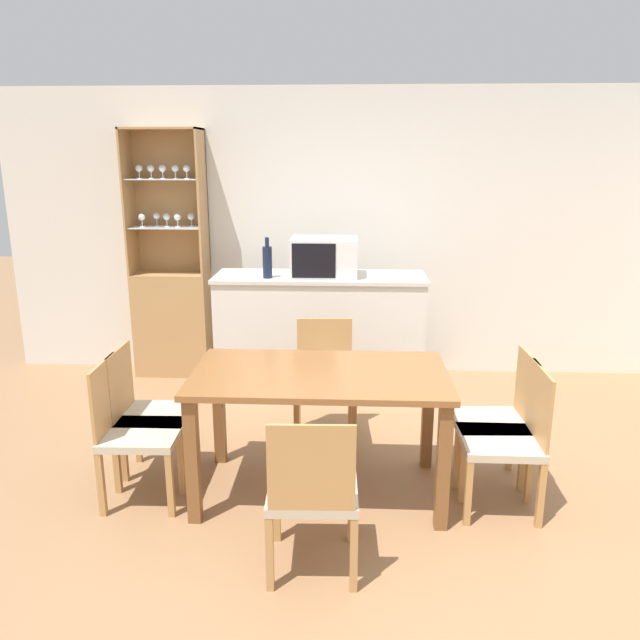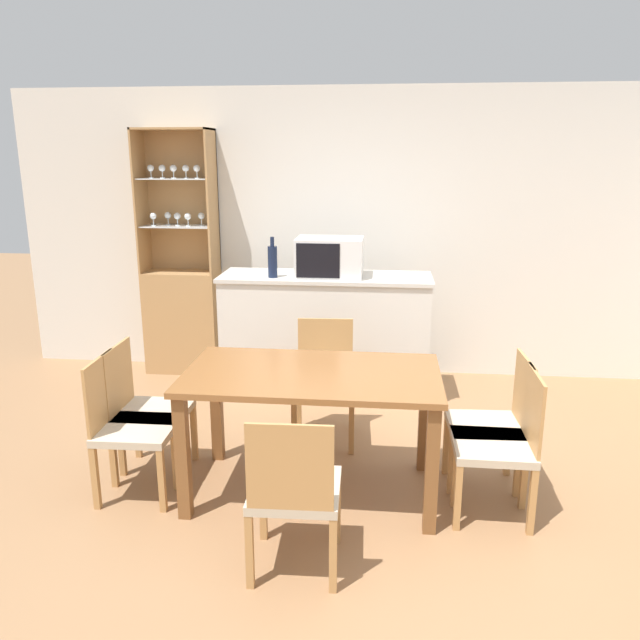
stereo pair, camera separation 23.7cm
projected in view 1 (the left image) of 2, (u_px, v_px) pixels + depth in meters
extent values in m
plane|color=#936B47|center=(392.00, 527.00, 3.41)|extent=(18.00, 18.00, 0.00)
cube|color=silver|center=(378.00, 235.00, 5.62)|extent=(6.80, 0.06, 2.55)
cube|color=silver|center=(320.00, 338.00, 5.18)|extent=(1.68, 0.53, 1.00)
cube|color=beige|center=(320.00, 277.00, 5.05)|extent=(1.71, 0.56, 0.03)
cube|color=tan|center=(173.00, 323.00, 5.73)|extent=(0.67, 0.34, 0.94)
cube|color=tan|center=(171.00, 201.00, 5.60)|extent=(0.67, 0.02, 1.25)
cube|color=tan|center=(129.00, 202.00, 5.46)|extent=(0.02, 0.34, 1.25)
cube|color=tan|center=(203.00, 203.00, 5.43)|extent=(0.02, 0.34, 1.25)
cube|color=tan|center=(161.00, 129.00, 5.29)|extent=(0.67, 0.34, 0.02)
cube|color=white|center=(167.00, 227.00, 5.50)|extent=(0.62, 0.29, 0.01)
cube|color=white|center=(164.00, 179.00, 5.39)|extent=(0.62, 0.29, 0.01)
cylinder|color=white|center=(142.00, 226.00, 5.47)|extent=(0.04, 0.04, 0.01)
cylinder|color=white|center=(142.00, 223.00, 5.46)|extent=(0.01, 0.01, 0.06)
sphere|color=white|center=(142.00, 217.00, 5.45)|extent=(0.06, 0.06, 0.06)
cylinder|color=white|center=(140.00, 178.00, 5.38)|extent=(0.04, 0.04, 0.01)
cylinder|color=white|center=(139.00, 174.00, 5.37)|extent=(0.01, 0.01, 0.06)
sphere|color=white|center=(139.00, 168.00, 5.36)|extent=(0.06, 0.06, 0.06)
cylinder|color=white|center=(157.00, 225.00, 5.54)|extent=(0.04, 0.04, 0.01)
cylinder|color=white|center=(157.00, 222.00, 5.54)|extent=(0.01, 0.01, 0.06)
sphere|color=white|center=(156.00, 216.00, 5.52)|extent=(0.06, 0.06, 0.06)
cylinder|color=white|center=(151.00, 178.00, 5.37)|extent=(0.04, 0.04, 0.01)
cylinder|color=white|center=(151.00, 174.00, 5.36)|extent=(0.01, 0.01, 0.06)
sphere|color=white|center=(151.00, 168.00, 5.35)|extent=(0.06, 0.06, 0.06)
cylinder|color=white|center=(167.00, 226.00, 5.49)|extent=(0.04, 0.04, 0.01)
cylinder|color=white|center=(167.00, 223.00, 5.48)|extent=(0.01, 0.01, 0.06)
sphere|color=white|center=(166.00, 217.00, 5.47)|extent=(0.06, 0.06, 0.06)
cylinder|color=white|center=(163.00, 178.00, 5.35)|extent=(0.04, 0.04, 0.01)
cylinder|color=white|center=(163.00, 175.00, 5.35)|extent=(0.01, 0.01, 0.06)
sphere|color=white|center=(162.00, 168.00, 5.33)|extent=(0.06, 0.06, 0.06)
cylinder|color=white|center=(178.00, 227.00, 5.46)|extent=(0.04, 0.04, 0.01)
cylinder|color=white|center=(178.00, 223.00, 5.45)|extent=(0.01, 0.01, 0.06)
sphere|color=white|center=(177.00, 217.00, 5.44)|extent=(0.06, 0.06, 0.06)
cylinder|color=white|center=(176.00, 178.00, 5.37)|extent=(0.04, 0.04, 0.01)
cylinder|color=white|center=(175.00, 174.00, 5.36)|extent=(0.01, 0.01, 0.06)
sphere|color=white|center=(175.00, 168.00, 5.35)|extent=(0.06, 0.06, 0.06)
cylinder|color=white|center=(192.00, 226.00, 5.51)|extent=(0.04, 0.04, 0.01)
cylinder|color=white|center=(191.00, 222.00, 5.51)|extent=(0.01, 0.01, 0.06)
sphere|color=white|center=(191.00, 216.00, 5.49)|extent=(0.06, 0.06, 0.06)
cylinder|color=white|center=(187.00, 178.00, 5.34)|extent=(0.04, 0.04, 0.01)
cylinder|color=white|center=(187.00, 175.00, 5.33)|extent=(0.01, 0.01, 0.06)
sphere|color=white|center=(186.00, 168.00, 5.32)|extent=(0.06, 0.06, 0.06)
cube|color=brown|center=(320.00, 375.00, 3.59)|extent=(1.47, 0.82, 0.04)
cube|color=brown|center=(193.00, 461.00, 3.38)|extent=(0.07, 0.07, 0.73)
cube|color=brown|center=(443.00, 467.00, 3.32)|extent=(0.07, 0.07, 0.73)
cube|color=brown|center=(219.00, 410.00, 4.06)|extent=(0.07, 0.07, 0.73)
cube|color=brown|center=(428.00, 414.00, 4.00)|extent=(0.07, 0.07, 0.73)
cube|color=#C1B299|center=(143.00, 434.00, 3.61)|extent=(0.44, 0.44, 0.05)
cube|color=#B7844C|center=(104.00, 397.00, 3.56)|extent=(0.03, 0.39, 0.41)
cube|color=#B7844C|center=(186.00, 453.00, 3.85)|extent=(0.04, 0.04, 0.39)
cube|color=#B7844C|center=(170.00, 485.00, 3.47)|extent=(0.04, 0.04, 0.39)
cube|color=#B7844C|center=(124.00, 452.00, 3.86)|extent=(0.04, 0.04, 0.39)
cube|color=#B7844C|center=(101.00, 484.00, 3.48)|extent=(0.04, 0.04, 0.39)
cube|color=#C1B299|center=(499.00, 442.00, 3.51)|extent=(0.43, 0.43, 0.05)
cube|color=#B7844C|center=(540.00, 405.00, 3.44)|extent=(0.02, 0.39, 0.41)
cube|color=#B7844C|center=(468.00, 493.00, 3.39)|extent=(0.04, 0.04, 0.39)
cube|color=#B7844C|center=(457.00, 459.00, 3.77)|extent=(0.04, 0.04, 0.39)
cube|color=#B7844C|center=(541.00, 495.00, 3.37)|extent=(0.04, 0.04, 0.39)
cube|color=#B7844C|center=(522.00, 461.00, 3.75)|extent=(0.04, 0.04, 0.39)
cube|color=#C1B299|center=(156.00, 417.00, 3.85)|extent=(0.43, 0.43, 0.05)
cube|color=#B7844C|center=(120.00, 382.00, 3.80)|extent=(0.02, 0.39, 0.41)
cube|color=#B7844C|center=(196.00, 436.00, 4.08)|extent=(0.04, 0.04, 0.39)
cube|color=#B7844C|center=(181.00, 464.00, 3.71)|extent=(0.04, 0.04, 0.39)
cube|color=#B7844C|center=(138.00, 435.00, 4.10)|extent=(0.04, 0.04, 0.39)
cube|color=#B7844C|center=(117.00, 463.00, 3.72)|extent=(0.04, 0.04, 0.39)
cube|color=#C1B299|center=(325.00, 386.00, 4.35)|extent=(0.45, 0.45, 0.05)
cube|color=#B7844C|center=(324.00, 346.00, 4.49)|extent=(0.39, 0.04, 0.41)
cube|color=#B7844C|center=(354.00, 426.00, 4.22)|extent=(0.04, 0.04, 0.39)
cube|color=#B7844C|center=(296.00, 427.00, 4.22)|extent=(0.04, 0.04, 0.39)
cube|color=#B7844C|center=(351.00, 404.00, 4.60)|extent=(0.04, 0.04, 0.39)
cube|color=#B7844C|center=(298.00, 404.00, 4.60)|extent=(0.04, 0.04, 0.39)
cube|color=#C1B299|center=(313.00, 490.00, 3.01)|extent=(0.44, 0.44, 0.05)
cube|color=#B7844C|center=(311.00, 468.00, 2.75)|extent=(0.39, 0.03, 0.41)
cube|color=#B7844C|center=(277.00, 507.00, 3.26)|extent=(0.04, 0.04, 0.39)
cube|color=#B7844C|center=(351.00, 508.00, 3.25)|extent=(0.04, 0.04, 0.39)
cube|color=#B7844C|center=(270.00, 553.00, 2.88)|extent=(0.04, 0.04, 0.39)
cube|color=#B7844C|center=(354.00, 554.00, 2.87)|extent=(0.04, 0.04, 0.39)
cube|color=#C1B299|center=(490.00, 424.00, 3.75)|extent=(0.45, 0.45, 0.05)
cube|color=#B7844C|center=(527.00, 388.00, 3.69)|extent=(0.03, 0.39, 0.41)
cube|color=#B7844C|center=(462.00, 472.00, 3.62)|extent=(0.04, 0.04, 0.39)
cube|color=#B7844C|center=(449.00, 442.00, 4.00)|extent=(0.04, 0.04, 0.39)
cube|color=#B7844C|center=(529.00, 472.00, 3.62)|extent=(0.04, 0.04, 0.39)
cube|color=#B7844C|center=(510.00, 442.00, 3.99)|extent=(0.04, 0.04, 0.39)
cube|color=silver|center=(324.00, 257.00, 4.97)|extent=(0.53, 0.37, 0.31)
cube|color=black|center=(314.00, 261.00, 4.79)|extent=(0.34, 0.01, 0.27)
cylinder|color=#141E38|center=(267.00, 262.00, 4.90)|extent=(0.07, 0.07, 0.25)
cylinder|color=#141E38|center=(267.00, 242.00, 4.86)|extent=(0.03, 0.03, 0.07)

